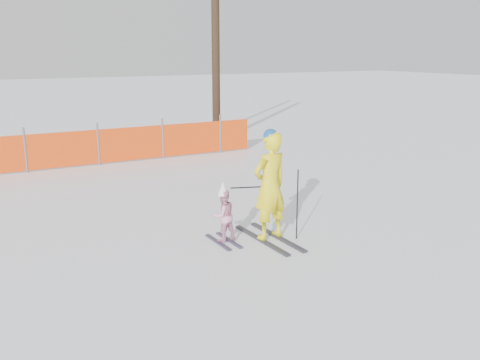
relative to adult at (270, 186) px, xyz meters
name	(u,v)px	position (x,y,z in m)	size (l,w,h in m)	color
ground	(254,241)	(-0.27, 0.09, -0.99)	(120.00, 120.00, 0.00)	white
adult	(270,186)	(0.00, 0.00, 0.00)	(0.76, 1.71, 1.99)	black
child	(223,215)	(-0.77, 0.28, -0.49)	(0.47, 0.89, 1.10)	black
ski_poles	(282,199)	(0.19, -0.09, -0.25)	(1.12, 0.46, 1.27)	black
tree_trunks	(216,54)	(4.30, 10.53, 2.17)	(1.43, 2.57, 6.47)	#2F1F14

